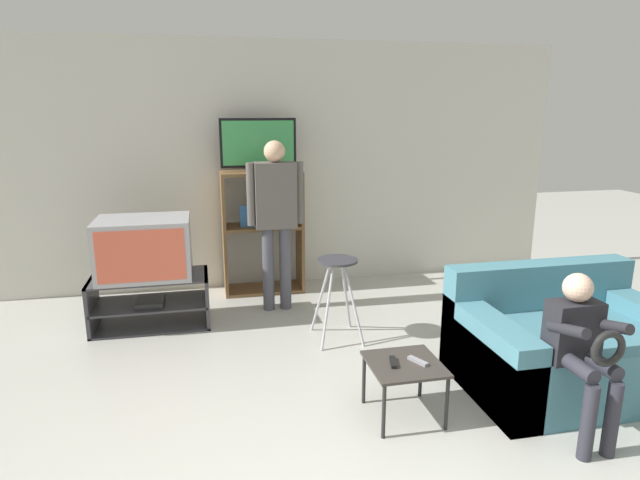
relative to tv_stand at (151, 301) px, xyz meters
name	(u,v)px	position (x,y,z in m)	size (l,w,h in m)	color
wall_back	(274,166)	(1.26, 1.00, 1.07)	(6.40, 0.06, 2.60)	beige
tv_stand	(151,301)	(0.00, 0.00, 0.00)	(1.02, 0.51, 0.46)	#38383D
television_main	(144,248)	(-0.02, 0.02, 0.49)	(0.79, 0.58, 0.52)	#9E9EA3
media_shelf	(263,231)	(1.10, 0.74, 0.43)	(0.83, 0.39, 1.28)	brown
television_flat	(258,146)	(1.08, 0.75, 1.31)	(0.77, 0.20, 0.53)	black
folding_stool	(337,276)	(1.56, -0.63, 0.33)	(0.38, 0.44, 0.70)	#B7B7BC
snack_table	(404,369)	(1.68, -1.87, 0.10)	(0.45, 0.45, 0.37)	#38332D
remote_control_black	(393,362)	(1.61, -1.87, 0.15)	(0.04, 0.14, 0.02)	black
remote_control_white	(418,361)	(1.76, -1.88, 0.15)	(0.04, 0.14, 0.02)	gray
couch	(565,347)	(2.94, -1.72, 0.05)	(1.46, 1.00, 0.79)	teal
person_standing_adult	(276,210)	(1.16, 0.16, 0.76)	(0.53, 0.20, 1.62)	#4C4C56
person_seated_child	(582,343)	(2.60, -2.28, 0.37)	(0.33, 0.43, 0.99)	#2D2D38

